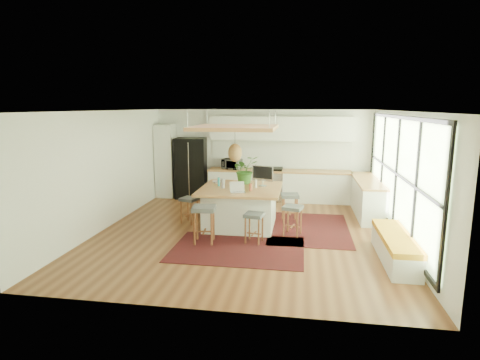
% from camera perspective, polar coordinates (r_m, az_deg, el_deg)
% --- Properties ---
extents(floor, '(7.00, 7.00, 0.00)m').
position_cam_1_polar(floor, '(8.95, 0.77, -7.57)').
color(floor, '#5C311A').
rests_on(floor, ground).
extents(ceiling, '(7.00, 7.00, 0.00)m').
position_cam_1_polar(ceiling, '(8.50, 0.81, 10.00)').
color(ceiling, white).
rests_on(ceiling, ground).
extents(wall_back, '(6.50, 0.00, 6.50)m').
position_cam_1_polar(wall_back, '(12.06, 3.19, 3.74)').
color(wall_back, white).
rests_on(wall_back, ground).
extents(wall_front, '(6.50, 0.00, 6.50)m').
position_cam_1_polar(wall_front, '(5.26, -4.73, -5.35)').
color(wall_front, white).
rests_on(wall_front, ground).
extents(wall_left, '(0.00, 7.00, 7.00)m').
position_cam_1_polar(wall_left, '(9.63, -18.72, 1.45)').
color(wall_left, white).
rests_on(wall_left, ground).
extents(wall_right, '(0.00, 7.00, 7.00)m').
position_cam_1_polar(wall_right, '(8.77, 22.30, 0.35)').
color(wall_right, white).
rests_on(wall_right, ground).
extents(window_wall, '(0.10, 6.20, 2.60)m').
position_cam_1_polar(window_wall, '(8.76, 22.13, 0.68)').
color(window_wall, black).
rests_on(window_wall, wall_right).
extents(pantry, '(0.55, 0.60, 2.25)m').
position_cam_1_polar(pantry, '(12.43, -10.65, 2.74)').
color(pantry, silver).
rests_on(pantry, floor).
extents(back_counter_base, '(4.20, 0.60, 0.88)m').
position_cam_1_polar(back_counter_base, '(11.85, 5.63, -0.88)').
color(back_counter_base, silver).
rests_on(back_counter_base, floor).
extents(back_counter_top, '(4.24, 0.64, 0.05)m').
position_cam_1_polar(back_counter_top, '(11.76, 5.67, 1.32)').
color(back_counter_top, '#A4693A').
rests_on(back_counter_top, back_counter_base).
extents(backsplash, '(4.20, 0.02, 0.80)m').
position_cam_1_polar(backsplash, '(12.00, 5.80, 3.67)').
color(backsplash, white).
rests_on(backsplash, wall_back).
extents(upper_cabinets, '(4.20, 0.34, 0.70)m').
position_cam_1_polar(upper_cabinets, '(11.77, 5.83, 7.45)').
color(upper_cabinets, silver).
rests_on(upper_cabinets, wall_back).
extents(range, '(0.76, 0.62, 1.00)m').
position_cam_1_polar(range, '(11.85, 4.43, -0.56)').
color(range, '#A5A5AA').
rests_on(range, floor).
extents(right_counter_base, '(0.60, 2.50, 0.88)m').
position_cam_1_polar(right_counter_base, '(10.81, 17.94, -2.47)').
color(right_counter_base, silver).
rests_on(right_counter_base, floor).
extents(right_counter_top, '(0.64, 2.54, 0.05)m').
position_cam_1_polar(right_counter_top, '(10.72, 18.08, -0.07)').
color(right_counter_top, '#A4693A').
rests_on(right_counter_top, right_counter_base).
extents(window_bench, '(0.52, 2.00, 0.50)m').
position_cam_1_polar(window_bench, '(7.84, 21.55, -9.08)').
color(window_bench, silver).
rests_on(window_bench, floor).
extents(ceiling_panel, '(1.86, 1.86, 0.80)m').
position_cam_1_polar(ceiling_panel, '(8.97, -0.74, 5.87)').
color(ceiling_panel, '#A4693A').
rests_on(ceiling_panel, ceiling).
extents(rug_near, '(2.60, 1.80, 0.01)m').
position_cam_1_polar(rug_near, '(7.92, -0.33, -9.98)').
color(rug_near, black).
rests_on(rug_near, floor).
extents(rug_right, '(1.80, 2.60, 0.01)m').
position_cam_1_polar(rug_right, '(9.33, 9.98, -6.93)').
color(rug_right, black).
rests_on(rug_right, floor).
extents(fridge, '(0.98, 0.79, 1.85)m').
position_cam_1_polar(fridge, '(12.21, -7.09, 1.75)').
color(fridge, black).
rests_on(fridge, floor).
extents(island, '(1.85, 1.85, 0.93)m').
position_cam_1_polar(island, '(9.28, 0.12, -3.91)').
color(island, '#A4693A').
rests_on(island, floor).
extents(stool_near_left, '(0.51, 0.51, 0.78)m').
position_cam_1_polar(stool_near_left, '(8.22, -5.21, -6.68)').
color(stool_near_left, '#44484B').
rests_on(stool_near_left, floor).
extents(stool_near_right, '(0.43, 0.43, 0.63)m').
position_cam_1_polar(stool_near_right, '(8.20, 2.05, -6.69)').
color(stool_near_right, '#44484B').
rests_on(stool_near_right, floor).
extents(stool_right_front, '(0.48, 0.48, 0.66)m').
position_cam_1_polar(stool_right_front, '(8.71, 7.62, -5.72)').
color(stool_right_front, '#44484B').
rests_on(stool_right_front, floor).
extents(stool_right_back, '(0.46, 0.46, 0.69)m').
position_cam_1_polar(stool_right_back, '(9.73, 7.22, -3.96)').
color(stool_right_back, '#44484B').
rests_on(stool_right_back, floor).
extents(stool_left_side, '(0.47, 0.47, 0.63)m').
position_cam_1_polar(stool_left_side, '(9.62, -7.35, -4.14)').
color(stool_left_side, '#44484B').
rests_on(stool_left_side, floor).
extents(laptop, '(0.41, 0.42, 0.24)m').
position_cam_1_polar(laptop, '(8.62, -0.34, -1.05)').
color(laptop, '#A5A5AA').
rests_on(laptop, island).
extents(monitor, '(0.57, 0.35, 0.50)m').
position_cam_1_polar(monitor, '(9.29, 3.30, 0.68)').
color(monitor, '#A5A5AA').
rests_on(monitor, island).
extents(microwave, '(0.61, 0.44, 0.37)m').
position_cam_1_polar(microwave, '(11.89, -1.18, 2.50)').
color(microwave, '#A5A5AA').
rests_on(microwave, back_counter_top).
extents(island_plant, '(0.90, 0.91, 0.53)m').
position_cam_1_polar(island_plant, '(9.61, 0.73, 1.06)').
color(island_plant, '#1E4C19').
rests_on(island_plant, island).
extents(island_bowl, '(0.28, 0.28, 0.05)m').
position_cam_1_polar(island_bowl, '(9.69, -3.41, -0.32)').
color(island_bowl, silver).
rests_on(island_bowl, island).
extents(island_bottle_0, '(0.07, 0.07, 0.19)m').
position_cam_1_polar(island_bottle_0, '(9.35, -3.12, -0.29)').
color(island_bottle_0, '#32BCCB').
rests_on(island_bottle_0, island).
extents(island_bottle_1, '(0.07, 0.07, 0.19)m').
position_cam_1_polar(island_bottle_1, '(9.08, -2.53, -0.62)').
color(island_bottle_1, silver).
rests_on(island_bottle_1, island).
extents(island_bottle_2, '(0.07, 0.07, 0.19)m').
position_cam_1_polar(island_bottle_2, '(8.83, 1.42, -0.93)').
color(island_bottle_2, '#9E4934').
rests_on(island_bottle_2, island).
extents(island_bottle_3, '(0.07, 0.07, 0.19)m').
position_cam_1_polar(island_bottle_3, '(9.15, 2.33, -0.52)').
color(island_bottle_3, silver).
rests_on(island_bottle_3, island).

